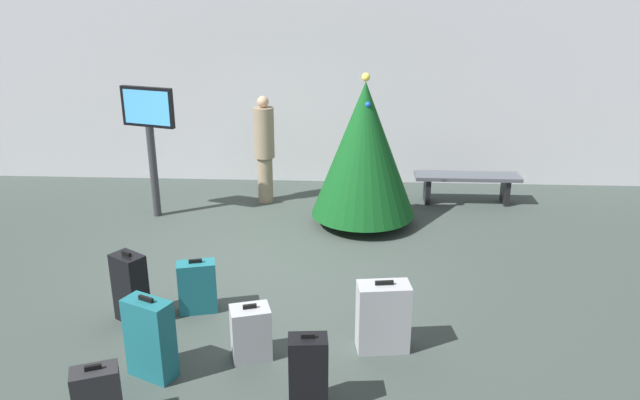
{
  "coord_description": "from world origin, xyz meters",
  "views": [
    {
      "loc": [
        1.02,
        -6.96,
        3.42
      ],
      "look_at": [
        0.65,
        0.08,
        0.9
      ],
      "focal_mm": 34.21,
      "sensor_mm": 36.0,
      "label": 1
    }
  ],
  "objects_px": {
    "flight_info_kiosk": "(149,128)",
    "suitcase_4": "(308,373)",
    "suitcase_5": "(130,288)",
    "suitcase_1": "(97,398)",
    "suitcase_2": "(251,333)",
    "suitcase_3": "(150,339)",
    "traveller_0": "(264,147)",
    "suitcase_0": "(197,287)",
    "suitcase_6": "(383,317)",
    "waiting_bench": "(467,181)",
    "holiday_tree": "(364,150)"
  },
  "relations": [
    {
      "from": "suitcase_6",
      "to": "suitcase_0",
      "type": "bearing_deg",
      "value": 162.52
    },
    {
      "from": "suitcase_0",
      "to": "suitcase_2",
      "type": "bearing_deg",
      "value": -49.2
    },
    {
      "from": "suitcase_1",
      "to": "suitcase_6",
      "type": "distance_m",
      "value": 2.66
    },
    {
      "from": "suitcase_0",
      "to": "suitcase_3",
      "type": "bearing_deg",
      "value": -96.61
    },
    {
      "from": "suitcase_2",
      "to": "suitcase_5",
      "type": "relative_size",
      "value": 0.71
    },
    {
      "from": "suitcase_5",
      "to": "suitcase_6",
      "type": "relative_size",
      "value": 1.08
    },
    {
      "from": "suitcase_3",
      "to": "suitcase_5",
      "type": "distance_m",
      "value": 1.09
    },
    {
      "from": "holiday_tree",
      "to": "traveller_0",
      "type": "relative_size",
      "value": 1.28
    },
    {
      "from": "traveller_0",
      "to": "flight_info_kiosk",
      "type": "bearing_deg",
      "value": -155.12
    },
    {
      "from": "waiting_bench",
      "to": "traveller_0",
      "type": "height_order",
      "value": "traveller_0"
    },
    {
      "from": "traveller_0",
      "to": "suitcase_4",
      "type": "height_order",
      "value": "traveller_0"
    },
    {
      "from": "traveller_0",
      "to": "suitcase_0",
      "type": "relative_size",
      "value": 2.81
    },
    {
      "from": "traveller_0",
      "to": "suitcase_1",
      "type": "distance_m",
      "value": 5.55
    },
    {
      "from": "waiting_bench",
      "to": "flight_info_kiosk",
      "type": "bearing_deg",
      "value": -170.09
    },
    {
      "from": "holiday_tree",
      "to": "suitcase_3",
      "type": "height_order",
      "value": "holiday_tree"
    },
    {
      "from": "flight_info_kiosk",
      "to": "suitcase_6",
      "type": "bearing_deg",
      "value": -46.26
    },
    {
      "from": "traveller_0",
      "to": "suitcase_2",
      "type": "bearing_deg",
      "value": -83.96
    },
    {
      "from": "suitcase_4",
      "to": "suitcase_5",
      "type": "distance_m",
      "value": 2.39
    },
    {
      "from": "suitcase_4",
      "to": "flight_info_kiosk",
      "type": "bearing_deg",
      "value": 121.15
    },
    {
      "from": "waiting_bench",
      "to": "suitcase_4",
      "type": "xyz_separation_m",
      "value": [
        -2.22,
        -5.27,
        -0.02
      ]
    },
    {
      "from": "suitcase_1",
      "to": "suitcase_5",
      "type": "bearing_deg",
      "value": 100.32
    },
    {
      "from": "suitcase_3",
      "to": "suitcase_4",
      "type": "height_order",
      "value": "suitcase_3"
    },
    {
      "from": "holiday_tree",
      "to": "suitcase_4",
      "type": "xyz_separation_m",
      "value": [
        -0.51,
        -4.26,
        -0.8
      ]
    },
    {
      "from": "waiting_bench",
      "to": "suitcase_4",
      "type": "height_order",
      "value": "suitcase_4"
    },
    {
      "from": "suitcase_4",
      "to": "suitcase_5",
      "type": "relative_size",
      "value": 0.91
    },
    {
      "from": "waiting_bench",
      "to": "suitcase_6",
      "type": "distance_m",
      "value": 4.61
    },
    {
      "from": "traveller_0",
      "to": "suitcase_4",
      "type": "xyz_separation_m",
      "value": [
        1.07,
        -5.16,
        -0.58
      ]
    },
    {
      "from": "waiting_bench",
      "to": "suitcase_1",
      "type": "bearing_deg",
      "value": -124.88
    },
    {
      "from": "flight_info_kiosk",
      "to": "suitcase_0",
      "type": "distance_m",
      "value": 3.34
    },
    {
      "from": "traveller_0",
      "to": "holiday_tree",
      "type": "bearing_deg",
      "value": -29.5
    },
    {
      "from": "suitcase_1",
      "to": "suitcase_2",
      "type": "height_order",
      "value": "suitcase_1"
    },
    {
      "from": "flight_info_kiosk",
      "to": "suitcase_2",
      "type": "height_order",
      "value": "flight_info_kiosk"
    },
    {
      "from": "traveller_0",
      "to": "suitcase_6",
      "type": "relative_size",
      "value": 2.36
    },
    {
      "from": "suitcase_0",
      "to": "suitcase_6",
      "type": "bearing_deg",
      "value": -17.48
    },
    {
      "from": "suitcase_0",
      "to": "suitcase_5",
      "type": "xyz_separation_m",
      "value": [
        -0.66,
        -0.22,
        0.09
      ]
    },
    {
      "from": "flight_info_kiosk",
      "to": "suitcase_4",
      "type": "distance_m",
      "value": 5.27
    },
    {
      "from": "suitcase_4",
      "to": "traveller_0",
      "type": "bearing_deg",
      "value": 101.74
    },
    {
      "from": "suitcase_1",
      "to": "waiting_bench",
      "type": "bearing_deg",
      "value": 55.12
    },
    {
      "from": "holiday_tree",
      "to": "suitcase_0",
      "type": "bearing_deg",
      "value": -124.21
    },
    {
      "from": "suitcase_3",
      "to": "suitcase_4",
      "type": "xyz_separation_m",
      "value": [
        1.46,
        -0.38,
        -0.04
      ]
    },
    {
      "from": "waiting_bench",
      "to": "suitcase_0",
      "type": "relative_size",
      "value": 2.71
    },
    {
      "from": "flight_info_kiosk",
      "to": "suitcase_5",
      "type": "distance_m",
      "value": 3.32
    },
    {
      "from": "waiting_bench",
      "to": "suitcase_2",
      "type": "bearing_deg",
      "value": -121.81
    },
    {
      "from": "flight_info_kiosk",
      "to": "waiting_bench",
      "type": "relative_size",
      "value": 1.18
    },
    {
      "from": "flight_info_kiosk",
      "to": "suitcase_4",
      "type": "xyz_separation_m",
      "value": [
        2.67,
        -4.42,
        -1.05
      ]
    },
    {
      "from": "waiting_bench",
      "to": "traveller_0",
      "type": "relative_size",
      "value": 0.97
    },
    {
      "from": "suitcase_0",
      "to": "suitcase_2",
      "type": "height_order",
      "value": "suitcase_0"
    },
    {
      "from": "suitcase_1",
      "to": "suitcase_2",
      "type": "distance_m",
      "value": 1.5
    },
    {
      "from": "holiday_tree",
      "to": "flight_info_kiosk",
      "type": "height_order",
      "value": "holiday_tree"
    },
    {
      "from": "suitcase_2",
      "to": "suitcase_3",
      "type": "bearing_deg",
      "value": -158.3
    }
  ]
}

